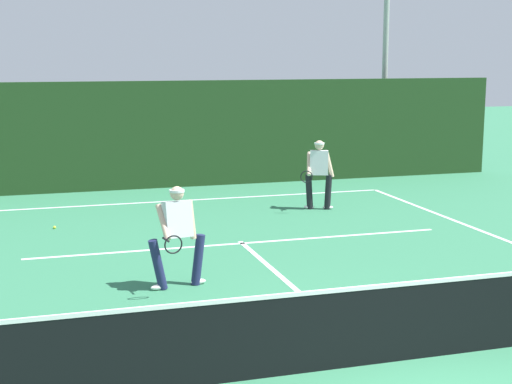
{
  "coord_description": "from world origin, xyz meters",
  "views": [
    {
      "loc": [
        -3.98,
        -7.95,
        3.71
      ],
      "look_at": [
        0.33,
        6.38,
        1.0
      ],
      "focal_mm": 53.42,
      "sensor_mm": 36.0,
      "label": 1
    }
  ],
  "objects_px": {
    "tennis_ball": "(55,227)",
    "light_pole": "(386,31)",
    "player_near": "(178,232)",
    "player_far": "(319,171)"
  },
  "relations": [
    {
      "from": "player_near",
      "to": "tennis_ball",
      "type": "xyz_separation_m",
      "value": [
        -1.76,
        4.9,
        -0.88
      ]
    },
    {
      "from": "tennis_ball",
      "to": "light_pole",
      "type": "distance_m",
      "value": 12.71
    },
    {
      "from": "player_far",
      "to": "light_pole",
      "type": "distance_m",
      "value": 7.64
    },
    {
      "from": "player_near",
      "to": "player_far",
      "type": "relative_size",
      "value": 0.99
    },
    {
      "from": "player_near",
      "to": "light_pole",
      "type": "relative_size",
      "value": 0.23
    },
    {
      "from": "player_near",
      "to": "tennis_ball",
      "type": "distance_m",
      "value": 5.28
    },
    {
      "from": "tennis_ball",
      "to": "player_far",
      "type": "bearing_deg",
      "value": 3.25
    },
    {
      "from": "player_near",
      "to": "tennis_ball",
      "type": "relative_size",
      "value": 25.17
    },
    {
      "from": "player_near",
      "to": "player_far",
      "type": "height_order",
      "value": "player_far"
    },
    {
      "from": "light_pole",
      "to": "tennis_ball",
      "type": "bearing_deg",
      "value": -151.84
    }
  ]
}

